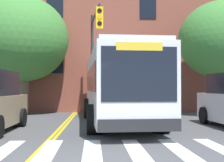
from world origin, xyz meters
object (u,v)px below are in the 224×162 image
at_px(car_black_behind_bus, 104,98).
at_px(traffic_light_overhead, 95,43).
at_px(city_bus, 117,85).
at_px(street_tree_curbside_large, 221,40).
at_px(street_tree_curbside_small, 23,40).

xyz_separation_m(car_black_behind_bus, traffic_light_overhead, (-0.65, -7.21, 3.20)).
xyz_separation_m(city_bus, car_black_behind_bus, (-0.38, 9.91, -0.87)).
height_order(city_bus, traffic_light_overhead, traffic_light_overhead).
distance_m(car_black_behind_bus, street_tree_curbside_large, 9.99).
relative_size(car_black_behind_bus, street_tree_curbside_small, 0.59).
bearing_deg(car_black_behind_bus, street_tree_curbside_large, -44.43).
distance_m(city_bus, traffic_light_overhead, 3.71).
distance_m(city_bus, car_black_behind_bus, 9.95).
relative_size(car_black_behind_bus, street_tree_curbside_large, 0.63).
xyz_separation_m(city_bus, street_tree_curbside_large, (6.29, 3.37, 2.67)).
height_order(car_black_behind_bus, street_tree_curbside_large, street_tree_curbside_large).
distance_m(city_bus, street_tree_curbside_small, 7.79).
bearing_deg(traffic_light_overhead, city_bus, -68.99).
xyz_separation_m(city_bus, street_tree_curbside_small, (-5.44, 4.81, 2.82)).
height_order(city_bus, street_tree_curbside_large, street_tree_curbside_large).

